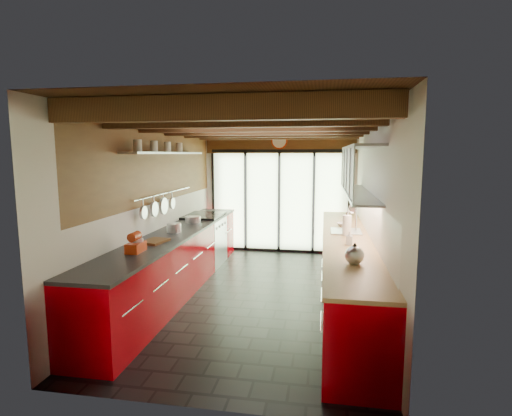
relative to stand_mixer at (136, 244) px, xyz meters
The scene contains 18 objects.
ground 2.09m from the stand_mixer, 45.95° to the left, with size 5.50×5.50×0.00m, color black.
room_shell 1.93m from the stand_mixer, 45.95° to the left, with size 5.50×5.50×5.50m.
ceiling_beams 2.56m from the stand_mixer, 53.10° to the left, with size 3.14×5.06×4.90m.
glass_door 4.25m from the stand_mixer, 72.41° to the left, with size 2.95×0.10×2.90m.
left_counter 1.43m from the stand_mixer, 90.22° to the left, with size 0.68×5.00×0.92m.
range_stove 2.82m from the stand_mixer, 90.10° to the left, with size 0.66×0.90×0.97m.
right_counter 2.92m from the stand_mixer, 27.32° to the left, with size 0.68×5.00×0.92m.
sink_assembly 3.08m from the stand_mixer, 33.81° to the left, with size 0.45×0.52×0.43m.
upper_cabinets_right 3.25m from the stand_mixer, 30.85° to the left, with size 0.34×3.00×3.00m.
left_wall_fixtures 1.70m from the stand_mixer, 97.66° to the left, with size 0.28×2.60×0.96m.
stand_mixer is the anchor object (origin of this frame).
pot_large 1.23m from the stand_mixer, 90.00° to the left, with size 0.21×0.21×0.14m, color silver.
pot_small 2.12m from the stand_mixer, 90.00° to the left, with size 0.27×0.27×0.10m, color silver.
cutting_board 0.53m from the stand_mixer, 90.00° to the left, with size 0.27×0.38×0.03m, color brown.
kettle 2.54m from the stand_mixer, ahead, with size 0.21×0.25×0.24m.
paper_towel 2.92m from the stand_mixer, 29.55° to the left, with size 0.13×0.13×0.34m.
soap_bottle 2.67m from the stand_mixer, 17.93° to the left, with size 0.08×0.08×0.18m, color silver.
bowl 3.34m from the stand_mixer, 40.55° to the left, with size 0.23×0.23×0.06m, color silver.
Camera 1 is at (0.93, -5.67, 2.09)m, focal length 28.00 mm.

